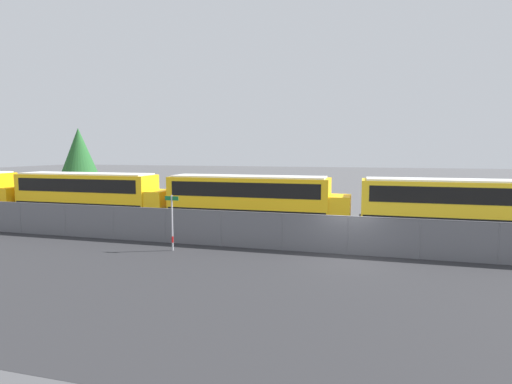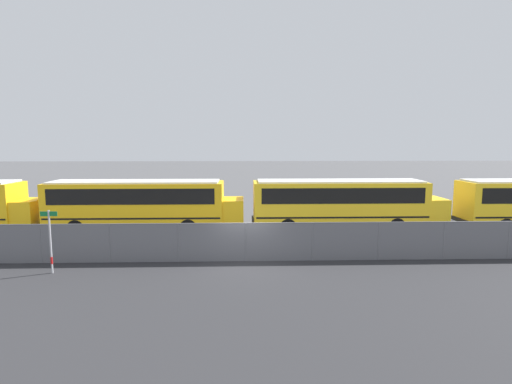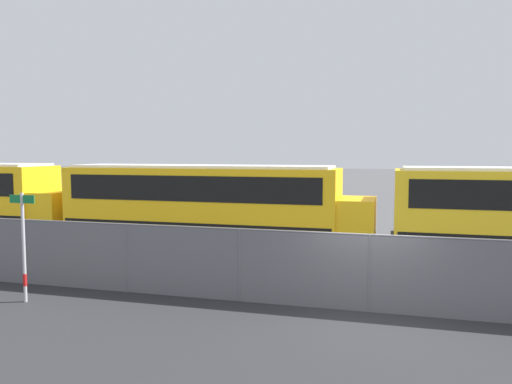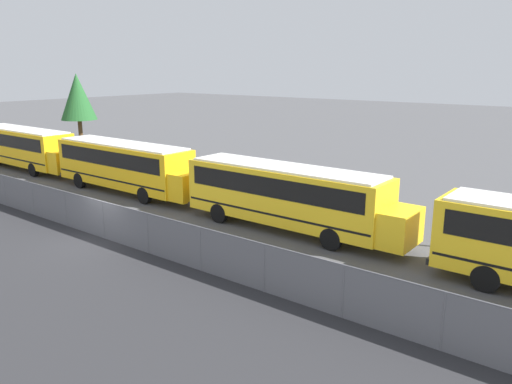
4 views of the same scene
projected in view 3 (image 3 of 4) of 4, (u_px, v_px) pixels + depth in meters
ground_plane at (368, 312)px, 11.46m from camera, size 200.00×200.00×0.00m
fence at (369, 272)px, 11.38m from camera, size 86.77×0.07×1.82m
school_bus_2 at (207, 199)px, 18.99m from camera, size 11.88×2.47×3.17m
street_sign at (24, 244)px, 12.11m from camera, size 0.70×0.09×2.69m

